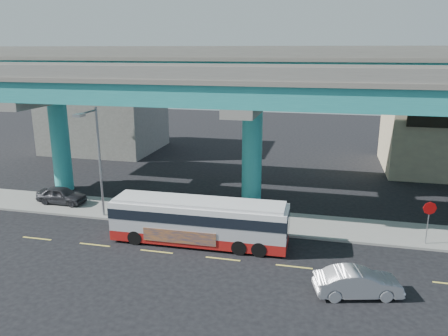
% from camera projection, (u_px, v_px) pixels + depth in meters
% --- Properties ---
extents(ground, '(120.00, 120.00, 0.00)m').
position_uv_depth(ground, '(224.00, 257.00, 24.96)').
color(ground, black).
rests_on(ground, ground).
extents(sidewalk, '(70.00, 4.00, 0.15)m').
position_uv_depth(sidewalk, '(242.00, 220.00, 30.10)').
color(sidewalk, gray).
rests_on(sidewalk, ground).
extents(lane_markings, '(58.00, 0.12, 0.01)m').
position_uv_depth(lane_markings, '(223.00, 259.00, 24.68)').
color(lane_markings, '#D8C64C').
rests_on(lane_markings, ground).
extents(viaduct, '(52.00, 12.40, 11.70)m').
position_uv_depth(viaduct, '(253.00, 83.00, 31.11)').
color(viaduct, teal).
rests_on(viaduct, ground).
extents(building_concrete, '(12.00, 10.00, 9.00)m').
position_uv_depth(building_concrete, '(105.00, 111.00, 50.76)').
color(building_concrete, gray).
rests_on(building_concrete, ground).
extents(transit_bus, '(10.82, 2.48, 2.76)m').
position_uv_depth(transit_bus, '(199.00, 220.00, 26.32)').
color(transit_bus, maroon).
rests_on(transit_bus, ground).
extents(sedan, '(3.40, 4.80, 1.35)m').
position_uv_depth(sedan, '(358.00, 283.00, 20.86)').
color(sedan, '#A8A8AD').
rests_on(sedan, ground).
extents(parked_car, '(1.67, 3.83, 1.28)m').
position_uv_depth(parked_car, '(62.00, 195.00, 33.04)').
color(parked_car, '#2D2D32').
rests_on(parked_car, sidewalk).
extents(street_lamp, '(0.50, 2.49, 7.63)m').
position_uv_depth(street_lamp, '(95.00, 148.00, 29.00)').
color(street_lamp, gray).
rests_on(street_lamp, sidewalk).
extents(stop_sign, '(0.79, 0.18, 2.66)m').
position_uv_depth(stop_sign, '(429.00, 214.00, 25.79)').
color(stop_sign, gray).
rests_on(stop_sign, sidewalk).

